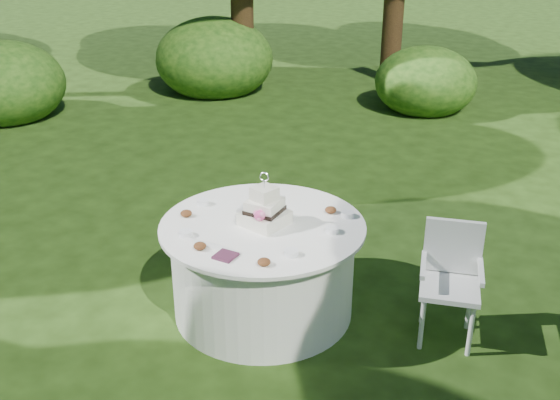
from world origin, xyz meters
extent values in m
plane|color=#1D320D|center=(0.00, 0.00, 0.00)|extent=(80.00, 80.00, 0.00)
cube|color=#471E34|center=(0.03, -0.56, 0.78)|extent=(0.14, 0.14, 0.02)
ellipsoid|color=silver|center=(-0.14, -0.48, 0.78)|extent=(0.48, 0.07, 0.01)
cylinder|color=white|center=(0.00, 0.00, 0.37)|extent=(1.40, 1.40, 0.74)
cylinder|color=white|center=(0.00, 0.00, 0.76)|extent=(1.56, 1.56, 0.03)
cube|color=silver|center=(0.02, 0.01, 0.82)|extent=(0.36, 0.36, 0.10)
cube|color=silver|center=(0.02, 0.01, 0.92)|extent=(0.23, 0.23, 0.10)
cube|color=silver|center=(0.02, 0.01, 1.02)|extent=(0.20, 0.20, 0.10)
cube|color=black|center=(0.02, 0.01, 0.89)|extent=(0.25, 0.25, 0.03)
sphere|color=#CA3B80|center=(0.05, -0.13, 0.91)|extent=(0.08, 0.08, 0.08)
cylinder|color=silver|center=(0.02, 0.01, 1.09)|extent=(0.01, 0.01, 0.05)
torus|color=silver|center=(0.02, 0.01, 1.16)|extent=(0.08, 0.02, 0.07)
cube|color=white|center=(1.37, 0.32, 0.44)|extent=(0.51, 0.51, 0.04)
cube|color=white|center=(1.32, 0.50, 0.68)|extent=(0.42, 0.15, 0.42)
cylinder|color=white|center=(1.25, 0.11, 0.21)|extent=(0.04, 0.04, 0.42)
cylinder|color=white|center=(1.58, 0.20, 0.21)|extent=(0.04, 0.04, 0.42)
cylinder|color=silver|center=(1.16, 0.44, 0.21)|extent=(0.04, 0.04, 0.42)
cylinder|color=silver|center=(1.49, 0.53, 0.21)|extent=(0.04, 0.04, 0.42)
cube|color=white|center=(1.18, 0.27, 0.60)|extent=(0.13, 0.38, 0.04)
cube|color=white|center=(1.56, 0.37, 0.60)|extent=(0.13, 0.38, 0.04)
cylinder|color=white|center=(0.52, 0.12, 0.79)|extent=(0.10, 0.10, 0.04)
cylinder|color=white|center=(0.41, -0.32, 0.79)|extent=(0.10, 0.10, 0.04)
cylinder|color=white|center=(0.52, 0.42, 0.79)|extent=(0.10, 0.10, 0.04)
cylinder|color=white|center=(-0.26, 0.49, 0.79)|extent=(0.10, 0.10, 0.04)
cylinder|color=white|center=(-0.39, -0.43, 0.79)|extent=(0.10, 0.10, 0.04)
cylinder|color=white|center=(-0.59, 0.07, 0.79)|extent=(0.10, 0.10, 0.04)
ellipsoid|color=#562D16|center=(0.31, -0.53, 0.79)|extent=(0.09, 0.09, 0.05)
ellipsoid|color=#562D16|center=(-0.19, -0.55, 0.79)|extent=(0.09, 0.09, 0.05)
ellipsoid|color=#562D16|center=(-0.58, -0.16, 0.79)|extent=(0.09, 0.09, 0.05)
ellipsoid|color=#562D16|center=(0.37, 0.42, 0.79)|extent=(0.09, 0.09, 0.05)
camera|label=1|loc=(2.21, -3.82, 2.97)|focal=42.00mm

